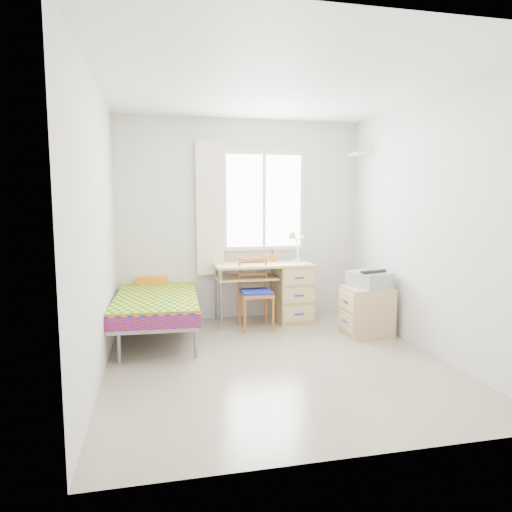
{
  "coord_description": "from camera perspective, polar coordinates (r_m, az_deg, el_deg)",
  "views": [
    {
      "loc": [
        -1.11,
        -4.16,
        1.55
      ],
      "look_at": [
        -0.07,
        0.55,
        0.97
      ],
      "focal_mm": 32.0,
      "sensor_mm": 36.0,
      "label": 1
    }
  ],
  "objects": [
    {
      "name": "laptop",
      "position": [
        5.83,
        -0.36,
        -0.72
      ],
      "size": [
        0.35,
        0.26,
        0.03
      ],
      "primitive_type": "imported",
      "rotation": [
        0.0,
        0.0,
        -0.16
      ],
      "color": "black",
      "rests_on": "desk"
    },
    {
      "name": "chair",
      "position": [
        5.58,
        -0.05,
        -4.01
      ],
      "size": [
        0.38,
        0.38,
        0.88
      ],
      "rotation": [
        0.0,
        0.0,
        -0.0
      ],
      "color": "#A05E1F",
      "rests_on": "floor"
    },
    {
      "name": "wall_right",
      "position": [
        4.97,
        20.6,
        3.57
      ],
      "size": [
        0.0,
        3.5,
        3.5
      ],
      "primitive_type": "plane",
      "rotation": [
        1.57,
        0.0,
        -1.57
      ],
      "color": "silver",
      "rests_on": "ground"
    },
    {
      "name": "floor",
      "position": [
        4.58,
        2.36,
        -12.9
      ],
      "size": [
        3.5,
        3.5,
        0.0
      ],
      "primitive_type": "plane",
      "color": "#BCAD93",
      "rests_on": "ground"
    },
    {
      "name": "task_lamp",
      "position": [
        5.82,
        4.97,
        1.58
      ],
      "size": [
        0.22,
        0.32,
        0.4
      ],
      "rotation": [
        0.0,
        0.0,
        0.32
      ],
      "color": "white",
      "rests_on": "desk"
    },
    {
      "name": "wall_back",
      "position": [
        6.02,
        -1.85,
        4.51
      ],
      "size": [
        3.2,
        0.0,
        3.2
      ],
      "primitive_type": "plane",
      "rotation": [
        1.57,
        0.0,
        0.0
      ],
      "color": "silver",
      "rests_on": "ground"
    },
    {
      "name": "ceiling",
      "position": [
        4.43,
        2.54,
        20.58
      ],
      "size": [
        3.5,
        3.5,
        0.0
      ],
      "primitive_type": "plane",
      "rotation": [
        3.14,
        0.0,
        0.0
      ],
      "color": "white",
      "rests_on": "wall_back"
    },
    {
      "name": "window",
      "position": [
        6.06,
        0.99,
        6.89
      ],
      "size": [
        1.1,
        0.04,
        1.3
      ],
      "color": "white",
      "rests_on": "wall_back"
    },
    {
      "name": "printer",
      "position": [
        5.45,
        13.99,
        -2.78
      ],
      "size": [
        0.47,
        0.51,
        0.19
      ],
      "rotation": [
        0.0,
        0.0,
        0.27
      ],
      "color": "#9C9FA4",
      "rests_on": "cabinet"
    },
    {
      "name": "curtain",
      "position": [
        5.88,
        -5.77,
        5.89
      ],
      "size": [
        0.35,
        0.05,
        1.7
      ],
      "primitive_type": "cube",
      "color": "#F4E5C9",
      "rests_on": "wall_back"
    },
    {
      "name": "pen_cup",
      "position": [
        5.95,
        2.04,
        -0.22
      ],
      "size": [
        0.08,
        0.08,
        0.1
      ],
      "primitive_type": "cylinder",
      "rotation": [
        0.0,
        0.0,
        0.04
      ],
      "color": "orange",
      "rests_on": "desk"
    },
    {
      "name": "wall_left",
      "position": [
        4.2,
        -19.19,
        3.09
      ],
      "size": [
        0.0,
        3.5,
        3.5
      ],
      "primitive_type": "plane",
      "rotation": [
        1.57,
        0.0,
        1.57
      ],
      "color": "silver",
      "rests_on": "ground"
    },
    {
      "name": "desk",
      "position": [
        5.92,
        3.91,
        -4.17
      ],
      "size": [
        1.23,
        0.57,
        0.76
      ],
      "rotation": [
        0.0,
        0.0,
        0.01
      ],
      "color": "#E2BE76",
      "rests_on": "floor"
    },
    {
      "name": "cabinet",
      "position": [
        5.49,
        13.64,
        -6.68
      ],
      "size": [
        0.52,
        0.46,
        0.56
      ],
      "rotation": [
        0.0,
        0.0,
        0.01
      ],
      "color": "tan",
      "rests_on": "floor"
    },
    {
      "name": "bed",
      "position": [
        5.47,
        -12.3,
        -5.28
      ],
      "size": [
        1.0,
        2.0,
        0.85
      ],
      "rotation": [
        0.0,
        0.0,
        -0.05
      ],
      "color": "gray",
      "rests_on": "floor"
    },
    {
      "name": "floating_shelf",
      "position": [
        6.17,
        12.81,
        12.31
      ],
      "size": [
        0.2,
        0.32,
        0.03
      ],
      "primitive_type": "cube",
      "color": "white",
      "rests_on": "wall_right"
    },
    {
      "name": "book",
      "position": [
        5.78,
        -1.1,
        -2.68
      ],
      "size": [
        0.23,
        0.27,
        0.02
      ],
      "primitive_type": "imported",
      "rotation": [
        0.0,
        0.0,
        0.27
      ],
      "color": "gray",
      "rests_on": "desk"
    }
  ]
}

